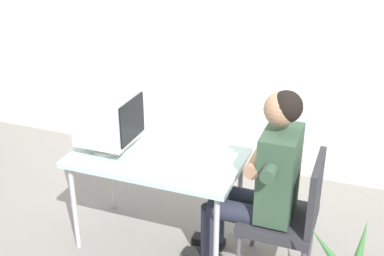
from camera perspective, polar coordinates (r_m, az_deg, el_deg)
name	(u,v)px	position (r m, az deg, el deg)	size (l,w,h in m)	color
ground_plane	(160,241)	(3.82, -3.71, -12.77)	(12.00, 12.00, 0.00)	gray
wall_back	(256,7)	(4.33, 7.32, 13.66)	(8.00, 0.10, 3.00)	silver
desk	(157,163)	(3.45, -4.01, -3.99)	(1.17, 0.67, 0.72)	#B7B7BC
crt_monitor	(109,117)	(3.45, -9.54, 1.26)	(0.37, 0.39, 0.43)	silver
keyboard	(151,154)	(3.42, -4.75, -2.96)	(0.17, 0.43, 0.03)	silver
office_chair	(290,213)	(3.31, 11.20, -9.50)	(0.47, 0.47, 0.89)	#4C4C51
person_seated	(263,177)	(3.22, 8.10, -5.61)	(0.72, 0.57, 1.31)	#334C38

